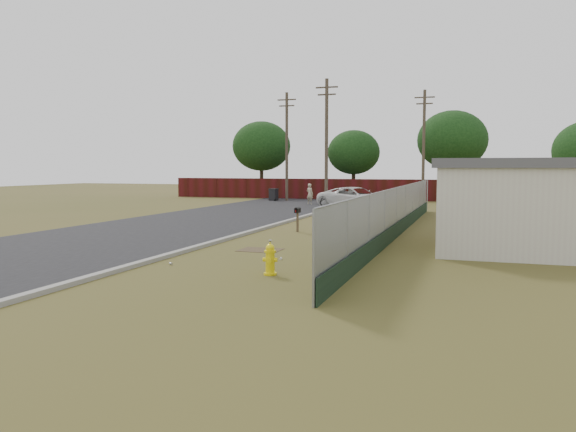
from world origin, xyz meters
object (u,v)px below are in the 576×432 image
(fire_hydrant, at_px, (270,260))
(pedestrian, at_px, (310,194))
(trash_bin, at_px, (274,195))
(mailbox, at_px, (298,212))
(pickup_truck, at_px, (356,198))

(fire_hydrant, height_order, pedestrian, pedestrian)
(pedestrian, height_order, trash_bin, pedestrian)
(fire_hydrant, xyz_separation_m, pedestrian, (-6.89, 27.14, 0.39))
(fire_hydrant, height_order, trash_bin, trash_bin)
(mailbox, xyz_separation_m, pedestrian, (-4.60, 17.55, -0.07))
(mailbox, distance_m, trash_bin, 22.76)
(fire_hydrant, bearing_deg, mailbox, 103.45)
(pickup_truck, bearing_deg, fire_hydrant, -149.84)
(fire_hydrant, relative_size, mailbox, 0.79)
(pedestrian, xyz_separation_m, trash_bin, (-4.19, 3.44, -0.27))
(mailbox, bearing_deg, pedestrian, 104.69)
(pickup_truck, relative_size, pedestrian, 3.38)
(pickup_truck, distance_m, pedestrian, 5.58)
(pedestrian, bearing_deg, trash_bin, -18.07)
(mailbox, bearing_deg, fire_hydrant, -76.55)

